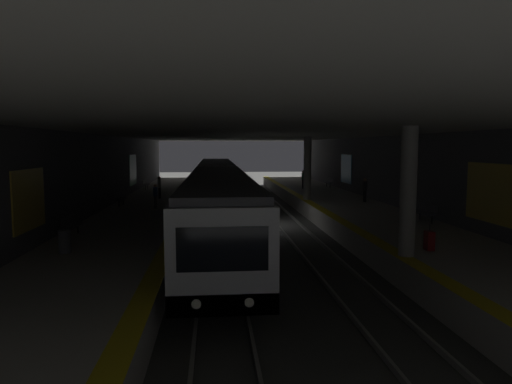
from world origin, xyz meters
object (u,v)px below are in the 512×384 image
Objects in this scene: suitcase_rolling at (429,241)px; bench_left_near at (427,211)px; pillar_near at (408,192)px; person_walking_mid at (365,189)px; person_waiting_near at (159,187)px; person_boarding at (155,195)px; bench_left_mid at (329,182)px; bench_right_near at (71,224)px; bench_right_far at (145,184)px; pillar_far at (307,168)px; trash_bin at (65,241)px; metro_train at (217,191)px; person_standing_far at (303,179)px; bench_right_mid at (120,198)px.

bench_left_near is at bearing -25.24° from suitcase_rolling.
pillar_near is 15.99m from person_walking_mid.
person_walking_mid is (8.43, 0.47, 0.37)m from bench_left_near.
person_waiting_near reaches higher than person_boarding.
bench_left_mid is at bearing -60.88° from person_waiting_near.
bench_right_near is 19.79m from person_walking_mid.
bench_right_far is at bearing 57.17° from person_walking_mid.
pillar_far is 16.63m from suitcase_rolling.
metro_train is at bearing -23.82° from trash_bin.
bench_left_mid is 3.18m from person_standing_far.
metro_train is at bearing -33.67° from bench_right_near.
pillar_far is 5.35× the size of trash_bin.
bench_right_mid is 1.68× the size of suitcase_rolling.
trash_bin is at bearing 142.28° from pillar_far.
pillar_near is at bearing 176.95° from person_standing_far.
person_boarding reaches higher than bench_right_mid.
bench_left_near is at bearing -138.27° from bench_right_far.
pillar_far is 8.74m from person_standing_far.
pillar_near is at bearing 149.34° from bench_left_near.
bench_left_mid is at bearing -86.65° from bench_right_far.
bench_right_mid and bench_right_far have the same top height.
pillar_near is at bearing 122.21° from suitcase_rolling.
pillar_near is 2.98× the size of person_boarding.
trash_bin is (-24.23, 13.52, -0.48)m from person_standing_far.
bench_left_mid is 28.23m from bench_right_near.
bench_right_far is 1.68× the size of suitcase_rolling.
suitcase_rolling is at bearing -135.12° from bench_right_mid.
person_waiting_near is 1.64× the size of suitcase_rolling.
person_walking_mid is (-1.76, -3.71, -1.38)m from pillar_far.
bench_right_near is (-2.35, 17.07, 0.00)m from bench_left_near.
person_walking_mid reaches higher than bench_right_near.
bench_right_mid is 2.89m from person_boarding.
person_standing_far is 1.66× the size of suitcase_rolling.
pillar_far is 11.17m from person_boarding.
suitcase_rolling is at bearing -150.98° from bench_right_far.
trash_bin is at bearing 108.68° from bench_left_near.
person_walking_mid is (15.49, -3.71, -1.38)m from pillar_near.
pillar_near is at bearing -110.08° from bench_right_near.
person_boarding reaches higher than suitcase_rolling.
pillar_near is 29.25m from bench_right_far.
bench_left_mid is 1.11× the size of person_boarding.
person_waiting_near reaches higher than bench_left_mid.
person_standing_far is at bearing -9.16° from pillar_far.
suitcase_rolling is at bearing -175.77° from pillar_far.
bench_right_near is (-9.51, 6.33, -0.45)m from metro_train.
person_walking_mid reaches higher than suitcase_rolling.
bench_right_far is at bearing 41.73° from bench_left_near.
bench_left_near is at bearing -71.32° from trash_bin.
trash_bin is at bearing 150.84° from person_standing_far.
person_boarding is 17.23m from suitcase_rolling.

